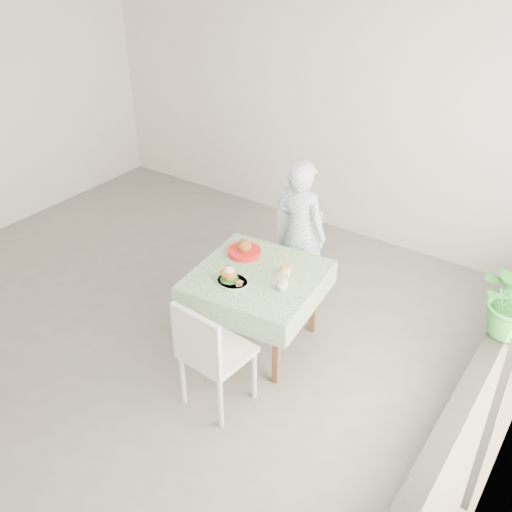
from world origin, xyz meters
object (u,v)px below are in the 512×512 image
Objects in this scene: cafe_table at (257,300)px; main_dish at (231,277)px; juice_cup_orange at (286,269)px; diner at (300,233)px; chair_near at (217,372)px; chair_far at (293,275)px.

main_dish is at bearing -116.39° from cafe_table.
main_dish reaches higher than cafe_table.
juice_cup_orange reaches higher than cafe_table.
juice_cup_orange is at bearing 27.83° from cafe_table.
cafe_table is 0.77× the size of diner.
juice_cup_orange is (0.28, -0.70, 0.06)m from diner.
juice_cup_orange is (0.21, 0.11, 0.35)m from cafe_table.
cafe_table is at bearing 96.31° from diner.
chair_near is 1.03m from juice_cup_orange.
main_dish is at bearing 115.97° from chair_near.
chair_far is 0.88m from juice_cup_orange.
chair_far reaches higher than cafe_table.
diner is at bearing 111.69° from juice_cup_orange.
cafe_table is 0.42m from main_dish.
chair_far is at bearing 68.16° from diner.
chair_near is at bearing 99.63° from diner.
diner is at bearing 66.55° from chair_far.
chair_near is at bearing -80.78° from chair_far.
chair_far is at bearing 88.75° from main_dish.
juice_cup_orange is at bearing -64.73° from chair_far.
chair_near reaches higher than main_dish.
juice_cup_orange is (0.05, 0.90, 0.50)m from chair_near.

